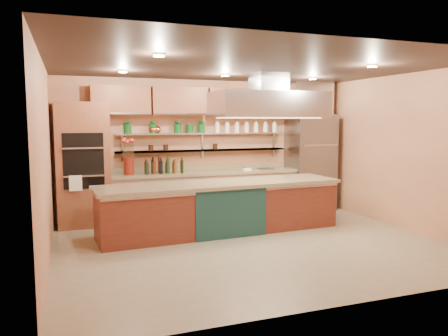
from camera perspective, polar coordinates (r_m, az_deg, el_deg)
name	(u,v)px	position (r m, az deg, el deg)	size (l,w,h in m)	color
floor	(251,244)	(7.12, 3.50, -9.93)	(6.00, 5.00, 0.02)	gray
ceiling	(252,66)	(6.89, 3.66, 13.14)	(6.00, 5.00, 0.02)	black
wall_back	(204,148)	(9.20, -2.61, 2.68)	(6.00, 0.04, 2.80)	tan
wall_front	(347,176)	(4.68, 15.78, -1.01)	(6.00, 0.04, 2.80)	tan
wall_left	(45,163)	(6.31, -22.32, 0.58)	(0.04, 5.00, 2.80)	tan
wall_right	(404,152)	(8.50, 22.49, 1.92)	(0.04, 5.00, 2.80)	tan
oven_stack	(83,165)	(8.50, -17.92, 0.40)	(0.95, 0.64, 2.30)	brown
refrigerator	(310,162)	(9.86, 11.20, 0.77)	(0.95, 0.72, 2.10)	slate
back_counter	(206,194)	(9.01, -2.32, -3.38)	(3.84, 0.64, 0.93)	#A28061
wall_shelf_lower	(204,150)	(9.07, -2.66, 2.31)	(3.60, 0.26, 0.03)	#ABACB2
wall_shelf_upper	(204,133)	(9.05, -2.67, 4.52)	(3.60, 0.26, 0.03)	#ABACB2
upper_cabinets	(207,102)	(9.02, -2.29, 8.65)	(4.60, 0.36, 0.55)	brown
range_hood	(268,105)	(7.93, 5.82, 8.23)	(2.00, 1.00, 0.45)	#ABACB2
ceiling_downlights	(247,69)	(7.06, 3.00, 12.73)	(4.00, 2.80, 0.02)	#FFE5A5
island	(221,207)	(7.73, -0.39, -5.15)	(4.26, 0.93, 0.89)	maroon
flower_vase	(129,166)	(8.54, -12.31, 0.21)	(0.18, 0.18, 0.33)	maroon
oil_bottle_cluster	(164,167)	(8.66, -7.83, 0.16)	(0.82, 0.23, 0.26)	black
kitchen_scale	(247,168)	(9.19, 2.97, 0.04)	(0.17, 0.13, 0.10)	white
bar_faucet	(268,164)	(9.50, 5.75, 0.52)	(0.03, 0.03, 0.20)	silver
copper_kettle	(156,130)	(8.81, -8.86, 4.99)	(0.19, 0.19, 0.15)	#C0552C
green_canister	(190,129)	(8.97, -4.48, 5.14)	(0.14, 0.14, 0.17)	#0E4517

